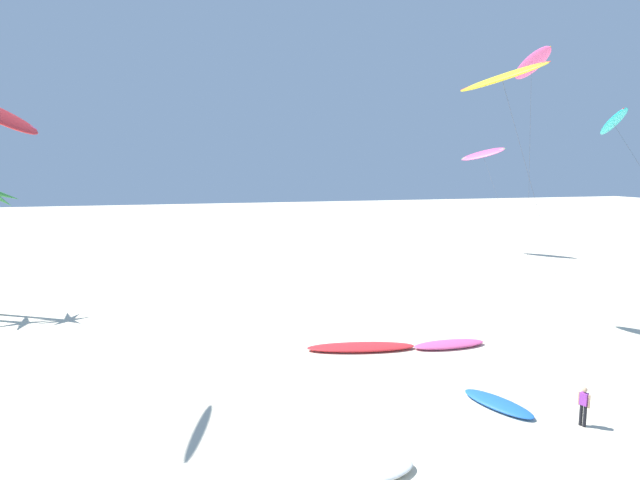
# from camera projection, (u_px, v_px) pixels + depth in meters

# --- Properties ---
(flying_kite_0) EXTENTS (3.46, 10.06, 17.13)m
(flying_kite_0) POSITION_uv_depth(u_px,v_px,m) (502.00, 78.00, 32.97)
(flying_kite_0) COLOR yellow
(flying_kite_0) RESTS_ON ground
(flying_kite_1) EXTENTS (2.97, 7.03, 19.66)m
(flying_kite_1) POSITION_uv_depth(u_px,v_px,m) (532.00, 64.00, 40.59)
(flying_kite_1) COLOR #EA5193
(flying_kite_1) RESTS_ON ground
(flying_kite_2) EXTENTS (5.15, 12.27, 14.75)m
(flying_kite_2) POSITION_uv_depth(u_px,v_px,m) (613.00, 122.00, 36.18)
(flying_kite_2) COLOR #19B2B7
(flying_kite_2) RESTS_ON ground
(flying_kite_4) EXTENTS (4.17, 12.63, 13.32)m
(flying_kite_4) POSITION_uv_depth(u_px,v_px,m) (483.00, 154.00, 63.45)
(flying_kite_4) COLOR #EA5193
(flying_kite_4) RESTS_ON ground
(grounded_kite_0) EXTENTS (6.53, 2.77, 0.34)m
(grounded_kite_0) POSITION_uv_depth(u_px,v_px,m) (361.00, 347.00, 30.74)
(grounded_kite_0) COLOR red
(grounded_kite_0) RESTS_ON ground
(grounded_kite_1) EXTENTS (4.51, 1.48, 0.35)m
(grounded_kite_1) POSITION_uv_depth(u_px,v_px,m) (449.00, 344.00, 31.21)
(grounded_kite_1) COLOR #EA5193
(grounded_kite_1) RESTS_ON ground
(grounded_kite_2) EXTENTS (3.86, 1.89, 0.44)m
(grounded_kite_2) POSITION_uv_depth(u_px,v_px,m) (361.00, 469.00, 18.21)
(grounded_kite_2) COLOR white
(grounded_kite_2) RESTS_ON ground
(grounded_kite_3) EXTENTS (2.37, 3.76, 0.29)m
(grounded_kite_3) POSITION_uv_depth(u_px,v_px,m) (498.00, 403.00, 23.47)
(grounded_kite_3) COLOR blue
(grounded_kite_3) RESTS_ON ground
(person_foreground_walker) EXTENTS (0.29, 0.48, 1.68)m
(person_foreground_walker) POSITION_uv_depth(u_px,v_px,m) (584.00, 405.00, 21.60)
(person_foreground_walker) COLOR black
(person_foreground_walker) RESTS_ON ground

